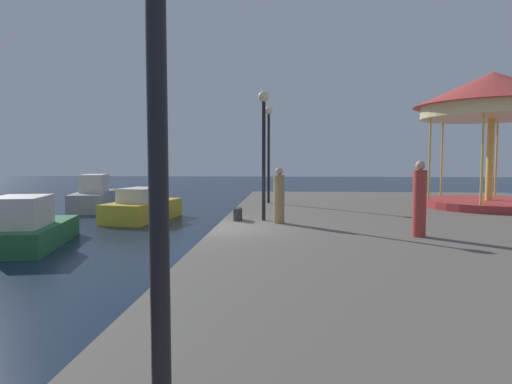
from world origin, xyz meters
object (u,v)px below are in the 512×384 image
(carousel, at_px, (492,107))
(lamp_post_far_end, at_px, (269,137))
(motorboat_yellow, at_px, (142,208))
(bollard_center, at_px, (237,213))
(bollard_south, at_px, (237,215))
(person_near_carousel, at_px, (279,197))
(motorboat_green, at_px, (26,228))
(person_mid_promenade, at_px, (420,201))
(lamp_post_mid_promenade, at_px, (264,132))
(bollard_north, at_px, (239,214))
(motorboat_grey, at_px, (94,196))

(carousel, bearing_deg, lamp_post_far_end, 172.45)
(motorboat_yellow, height_order, bollard_center, motorboat_yellow)
(motorboat_yellow, distance_m, bollard_south, 7.54)
(lamp_post_far_end, distance_m, bollard_south, 6.66)
(motorboat_yellow, relative_size, person_near_carousel, 2.61)
(motorboat_green, relative_size, bollard_center, 11.86)
(person_mid_promenade, bearing_deg, lamp_post_mid_promenade, 146.64)
(motorboat_yellow, xyz_separation_m, bollard_south, (5.00, -5.63, 0.43))
(motorboat_yellow, bearing_deg, bollard_center, -46.28)
(person_mid_promenade, relative_size, person_near_carousel, 1.12)
(motorboat_yellow, relative_size, lamp_post_far_end, 1.03)
(carousel, relative_size, lamp_post_far_end, 1.41)
(bollard_center, xyz_separation_m, bollard_north, (0.06, -0.23, 0.00))
(motorboat_grey, height_order, person_near_carousel, person_near_carousel)
(bollard_center, height_order, person_near_carousel, person_near_carousel)
(person_mid_promenade, bearing_deg, bollard_center, 149.51)
(carousel, xyz_separation_m, bollard_south, (-9.93, -4.79, -3.91))
(motorboat_grey, distance_m, lamp_post_mid_promenade, 14.16)
(motorboat_green, height_order, carousel, carousel)
(motorboat_yellow, xyz_separation_m, person_near_carousel, (6.35, -5.99, 1.03))
(bollard_north, bearing_deg, motorboat_yellow, 132.85)
(motorboat_green, xyz_separation_m, bollard_south, (6.64, 0.69, 0.40))
(bollard_center, bearing_deg, bollard_south, -85.43)
(person_near_carousel, bearing_deg, bollard_center, 150.08)
(lamp_post_mid_promenade, height_order, person_mid_promenade, lamp_post_mid_promenade)
(carousel, relative_size, person_near_carousel, 3.56)
(carousel, distance_m, person_mid_promenade, 9.38)
(carousel, relative_size, bollard_center, 15.38)
(motorboat_grey, distance_m, person_near_carousel, 14.64)
(motorboat_grey, xyz_separation_m, carousel, (19.07, -5.01, 4.19))
(motorboat_yellow, distance_m, carousel, 15.56)
(motorboat_grey, height_order, bollard_center, motorboat_grey)
(motorboat_yellow, xyz_separation_m, lamp_post_mid_promenade, (5.84, -5.42, 3.08))
(motorboat_green, distance_m, motorboat_grey, 10.78)
(motorboat_green, bearing_deg, motorboat_yellow, 75.41)
(motorboat_grey, relative_size, lamp_post_far_end, 1.21)
(motorboat_yellow, relative_size, bollard_north, 11.27)
(motorboat_yellow, relative_size, lamp_post_mid_promenade, 1.09)
(carousel, xyz_separation_m, bollard_north, (-9.90, -4.57, -3.91))
(lamp_post_far_end, bearing_deg, bollard_south, -97.26)
(person_near_carousel, bearing_deg, motorboat_green, -177.65)
(person_near_carousel, bearing_deg, lamp_post_mid_promenade, 131.80)
(carousel, distance_m, bollard_center, 11.55)
(carousel, distance_m, lamp_post_mid_promenade, 10.25)
(lamp_post_mid_promenade, bearing_deg, motorboat_green, -173.17)
(motorboat_yellow, relative_size, motorboat_green, 0.95)
(lamp_post_far_end, height_order, person_near_carousel, lamp_post_far_end)
(carousel, relative_size, lamp_post_mid_promenade, 1.48)
(person_near_carousel, bearing_deg, bollard_north, 156.65)
(lamp_post_mid_promenade, relative_size, lamp_post_far_end, 0.95)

